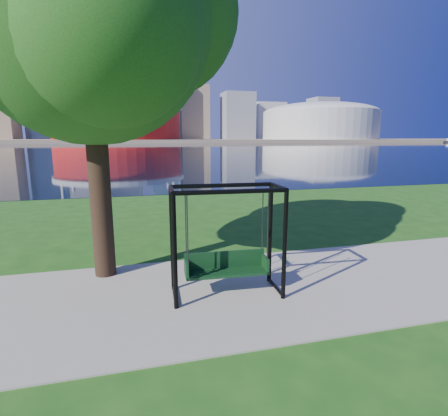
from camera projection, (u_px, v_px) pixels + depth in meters
name	position (u px, v px, depth m)	size (l,w,h in m)	color
ground	(212.00, 283.00, 7.39)	(900.00, 900.00, 0.00)	#1E5114
path	(217.00, 293.00, 6.91)	(120.00, 4.00, 0.03)	#9E937F
river	(138.00, 148.00, 104.20)	(900.00, 180.00, 0.02)	black
far_bank	(134.00, 140.00, 297.62)	(900.00, 228.00, 2.00)	#937F60
stadium	(118.00, 120.00, 225.17)	(83.00, 83.00, 32.00)	maroon
arena	(320.00, 120.00, 260.44)	(84.00, 84.00, 26.56)	beige
skyline	(127.00, 99.00, 302.40)	(392.00, 66.00, 96.50)	gray
swing	(226.00, 244.00, 6.68)	(2.15, 1.02, 2.15)	black
park_tree	(85.00, 10.00, 6.80)	(6.35, 5.73, 7.88)	black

